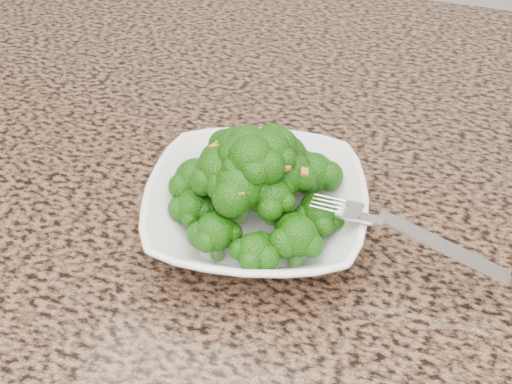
% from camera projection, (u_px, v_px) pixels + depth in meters
% --- Properties ---
extents(granite_counter, '(1.64, 1.04, 0.03)m').
position_uv_depth(granite_counter, '(206.00, 173.00, 0.73)').
color(granite_counter, brown).
rests_on(granite_counter, cabinet).
extents(bowl, '(0.26, 0.26, 0.05)m').
position_uv_depth(bowl, '(256.00, 211.00, 0.62)').
color(bowl, white).
rests_on(bowl, granite_counter).
extents(broccoli_pile, '(0.19, 0.19, 0.08)m').
position_uv_depth(broccoli_pile, '(256.00, 158.00, 0.58)').
color(broccoli_pile, '#1B5B0A').
rests_on(broccoli_pile, bowl).
extents(garlic_topping, '(0.11, 0.11, 0.01)m').
position_uv_depth(garlic_topping, '(256.00, 119.00, 0.55)').
color(garlic_topping, '#BC762D').
rests_on(garlic_topping, broccoli_pile).
extents(fork, '(0.20, 0.05, 0.01)m').
position_uv_depth(fork, '(376.00, 220.00, 0.56)').
color(fork, silver).
rests_on(fork, bowl).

